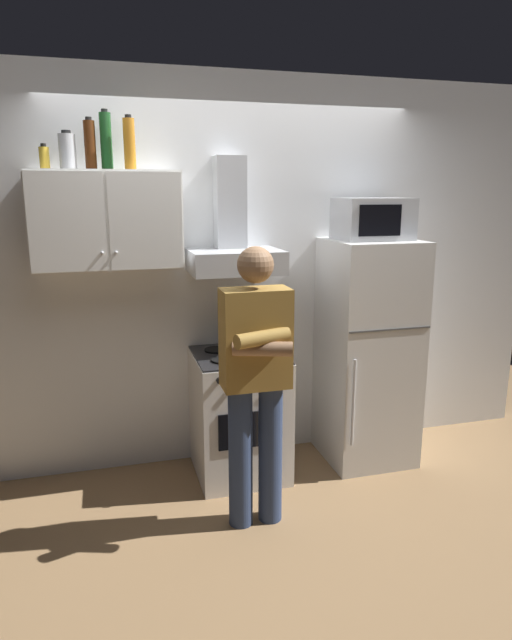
{
  "coord_description": "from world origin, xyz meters",
  "views": [
    {
      "loc": [
        -0.89,
        -3.19,
        1.93
      ],
      "look_at": [
        0.0,
        0.0,
        1.15
      ],
      "focal_mm": 31.0,
      "sensor_mm": 36.0,
      "label": 1
    }
  ],
  "objects": [
    {
      "name": "stove_oven",
      "position": [
        -0.05,
        0.25,
        0.43
      ],
      "size": [
        0.6,
        0.62,
        0.87
      ],
      "color": "white",
      "rests_on": "ground_plane"
    },
    {
      "name": "range_hood",
      "position": [
        -0.05,
        0.38,
        1.6
      ],
      "size": [
        0.6,
        0.44,
        0.75
      ],
      "color": "#B7BABF"
    },
    {
      "name": "upper_cabinet",
      "position": [
        -0.85,
        0.37,
        1.75
      ],
      "size": [
        0.9,
        0.37,
        0.6
      ],
      "color": "white"
    },
    {
      "name": "back_wall_tiled",
      "position": [
        0.0,
        0.6,
        1.35
      ],
      "size": [
        4.8,
        0.1,
        2.7
      ],
      "primitive_type": "cube",
      "color": "white",
      "rests_on": "ground_plane"
    },
    {
      "name": "cooking_pot",
      "position": [
        0.08,
        0.13,
        0.93
      ],
      "size": [
        0.28,
        0.18,
        0.11
      ],
      "color": "#B7BABF",
      "rests_on": "stove_oven"
    },
    {
      "name": "bottle_rum_dark",
      "position": [
        -0.92,
        0.41,
        2.2
      ],
      "size": [
        0.07,
        0.07,
        0.3
      ],
      "color": "#47230F",
      "rests_on": "upper_cabinet"
    },
    {
      "name": "microwave",
      "position": [
        0.9,
        0.27,
        1.74
      ],
      "size": [
        0.48,
        0.37,
        0.28
      ],
      "color": "#B7BABF",
      "rests_on": "refrigerator"
    },
    {
      "name": "bottle_spice_jar",
      "position": [
        -1.19,
        0.41,
        2.12
      ],
      "size": [
        0.06,
        0.06,
        0.15
      ],
      "color": "gold",
      "rests_on": "upper_cabinet"
    },
    {
      "name": "bottle_canister_steel",
      "position": [
        -1.05,
        0.41,
        2.16
      ],
      "size": [
        0.1,
        0.1,
        0.23
      ],
      "color": "#B2B5BA",
      "rests_on": "upper_cabinet"
    },
    {
      "name": "ground_plane",
      "position": [
        0.0,
        0.0,
        0.0
      ],
      "size": [
        7.0,
        7.0,
        0.0
      ],
      "primitive_type": "plane",
      "color": "olive"
    },
    {
      "name": "person_standing",
      "position": [
        -0.1,
        -0.36,
        0.9
      ],
      "size": [
        0.38,
        0.33,
        1.64
      ],
      "color": "navy",
      "rests_on": "ground_plane"
    },
    {
      "name": "bottle_wine_green",
      "position": [
        -0.83,
        0.41,
        2.22
      ],
      "size": [
        0.07,
        0.07,
        0.35
      ],
      "color": "#19471E",
      "rests_on": "upper_cabinet"
    },
    {
      "name": "refrigerator",
      "position": [
        0.9,
        0.25,
        0.8
      ],
      "size": [
        0.6,
        0.62,
        1.6
      ],
      "color": "silver",
      "rests_on": "ground_plane"
    },
    {
      "name": "bottle_liquor_amber",
      "position": [
        -0.69,
        0.34,
        2.2
      ],
      "size": [
        0.07,
        0.07,
        0.32
      ],
      "color": "#B7721E",
      "rests_on": "upper_cabinet"
    }
  ]
}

